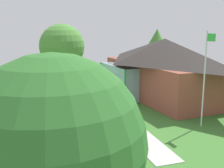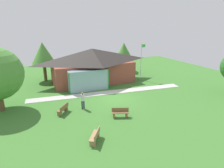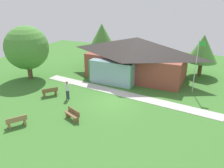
{
  "view_description": "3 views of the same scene",
  "coord_description": "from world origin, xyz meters",
  "px_view_note": "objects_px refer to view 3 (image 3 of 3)",
  "views": [
    {
      "loc": [
        17.37,
        -5.05,
        5.27
      ],
      "look_at": [
        -0.61,
        2.76,
        1.35
      ],
      "focal_mm": 42.93,
      "sensor_mm": 36.0,
      "label": 1
    },
    {
      "loc": [
        -8.24,
        -17.89,
        7.89
      ],
      "look_at": [
        0.18,
        1.61,
        1.16
      ],
      "focal_mm": 30.66,
      "sensor_mm": 36.0,
      "label": 2
    },
    {
      "loc": [
        8.0,
        -17.2,
        9.29
      ],
      "look_at": [
        -0.78,
        1.43,
        1.08
      ],
      "focal_mm": 36.97,
      "sensor_mm": 36.0,
      "label": 3
    }
  ],
  "objects_px": {
    "pavilion": "(135,57)",
    "tree_behind_pavilion_left": "(102,35)",
    "visitor_strolling_lawn": "(67,89)",
    "flagpole": "(196,64)",
    "bench_front_center": "(73,115)",
    "tree_behind_pavilion_right": "(203,49)",
    "tree_west_hedge": "(27,48)",
    "bench_front_left": "(17,121)",
    "bench_mid_left": "(50,92)"
  },
  "relations": [
    {
      "from": "pavilion",
      "to": "tree_behind_pavilion_left",
      "type": "xyz_separation_m",
      "value": [
        -6.05,
        3.38,
        1.52
      ]
    },
    {
      "from": "pavilion",
      "to": "visitor_strolling_lawn",
      "type": "distance_m",
      "value": 9.13
    },
    {
      "from": "visitor_strolling_lawn",
      "to": "tree_behind_pavilion_left",
      "type": "distance_m",
      "value": 12.24
    },
    {
      "from": "pavilion",
      "to": "flagpole",
      "type": "distance_m",
      "value": 7.0
    },
    {
      "from": "flagpole",
      "to": "bench_front_center",
      "type": "bearing_deg",
      "value": -129.69
    },
    {
      "from": "tree_behind_pavilion_left",
      "to": "bench_front_center",
      "type": "bearing_deg",
      "value": -71.22
    },
    {
      "from": "visitor_strolling_lawn",
      "to": "tree_behind_pavilion_left",
      "type": "xyz_separation_m",
      "value": [
        -2.42,
        11.64,
        2.91
      ]
    },
    {
      "from": "tree_behind_pavilion_right",
      "to": "visitor_strolling_lawn",
      "type": "bearing_deg",
      "value": -130.69
    },
    {
      "from": "pavilion",
      "to": "tree_behind_pavilion_left",
      "type": "bearing_deg",
      "value": 150.82
    },
    {
      "from": "bench_front_center",
      "to": "tree_west_hedge",
      "type": "bearing_deg",
      "value": -8.96
    },
    {
      "from": "tree_behind_pavilion_right",
      "to": "tree_west_hedge",
      "type": "xyz_separation_m",
      "value": [
        -17.6,
        -9.35,
        0.3
      ]
    },
    {
      "from": "tree_behind_pavilion_right",
      "to": "tree_west_hedge",
      "type": "height_order",
      "value": "tree_west_hedge"
    },
    {
      "from": "pavilion",
      "to": "tree_behind_pavilion_right",
      "type": "height_order",
      "value": "tree_behind_pavilion_right"
    },
    {
      "from": "bench_front_center",
      "to": "tree_behind_pavilion_right",
      "type": "height_order",
      "value": "tree_behind_pavilion_right"
    },
    {
      "from": "tree_west_hedge",
      "to": "tree_behind_pavilion_left",
      "type": "bearing_deg",
      "value": 61.77
    },
    {
      "from": "pavilion",
      "to": "visitor_strolling_lawn",
      "type": "relative_size",
      "value": 6.76
    },
    {
      "from": "visitor_strolling_lawn",
      "to": "pavilion",
      "type": "bearing_deg",
      "value": 61.74
    },
    {
      "from": "bench_front_left",
      "to": "visitor_strolling_lawn",
      "type": "bearing_deg",
      "value": 26.74
    },
    {
      "from": "tree_west_hedge",
      "to": "pavilion",
      "type": "bearing_deg",
      "value": 26.92
    },
    {
      "from": "bench_mid_left",
      "to": "pavilion",
      "type": "bearing_deg",
      "value": 4.9
    },
    {
      "from": "tree_behind_pavilion_left",
      "to": "tree_west_hedge",
      "type": "relative_size",
      "value": 0.91
    },
    {
      "from": "bench_front_left",
      "to": "bench_front_center",
      "type": "relative_size",
      "value": 0.96
    },
    {
      "from": "flagpole",
      "to": "tree_west_hedge",
      "type": "height_order",
      "value": "tree_west_hedge"
    },
    {
      "from": "tree_west_hedge",
      "to": "flagpole",
      "type": "bearing_deg",
      "value": 11.93
    },
    {
      "from": "bench_front_left",
      "to": "visitor_strolling_lawn",
      "type": "relative_size",
      "value": 0.86
    },
    {
      "from": "visitor_strolling_lawn",
      "to": "bench_mid_left",
      "type": "bearing_deg",
      "value": -179.09
    },
    {
      "from": "flagpole",
      "to": "tree_behind_pavilion_left",
      "type": "height_order",
      "value": "tree_behind_pavilion_left"
    },
    {
      "from": "bench_front_left",
      "to": "tree_behind_pavilion_right",
      "type": "relative_size",
      "value": 0.31
    },
    {
      "from": "tree_behind_pavilion_left",
      "to": "tree_west_hedge",
      "type": "distance_m",
      "value": 10.07
    },
    {
      "from": "flagpole",
      "to": "tree_west_hedge",
      "type": "xyz_separation_m",
      "value": [
        -17.56,
        -3.71,
        0.65
      ]
    },
    {
      "from": "pavilion",
      "to": "tree_west_hedge",
      "type": "bearing_deg",
      "value": -153.08
    },
    {
      "from": "bench_front_left",
      "to": "tree_behind_pavilion_right",
      "type": "bearing_deg",
      "value": 1.21
    },
    {
      "from": "bench_front_center",
      "to": "visitor_strolling_lawn",
      "type": "xyz_separation_m",
      "value": [
        -2.55,
        2.96,
        0.62
      ]
    },
    {
      "from": "visitor_strolling_lawn",
      "to": "flagpole",
      "type": "bearing_deg",
      "value": 27.45
    },
    {
      "from": "bench_front_center",
      "to": "tree_behind_pavilion_left",
      "type": "relative_size",
      "value": 0.29
    },
    {
      "from": "bench_mid_left",
      "to": "tree_behind_pavilion_left",
      "type": "bearing_deg",
      "value": 40.64
    },
    {
      "from": "visitor_strolling_lawn",
      "to": "tree_behind_pavilion_left",
      "type": "height_order",
      "value": "tree_behind_pavilion_left"
    },
    {
      "from": "bench_front_left",
      "to": "flagpole",
      "type": "bearing_deg",
      "value": -9.22
    },
    {
      "from": "bench_front_center",
      "to": "tree_behind_pavilion_right",
      "type": "relative_size",
      "value": 0.32
    },
    {
      "from": "bench_mid_left",
      "to": "tree_behind_pavilion_left",
      "type": "xyz_separation_m",
      "value": [
        -0.48,
        11.82,
        3.53
      ]
    },
    {
      "from": "visitor_strolling_lawn",
      "to": "tree_behind_pavilion_right",
      "type": "distance_m",
      "value": 16.14
    },
    {
      "from": "tree_behind_pavilion_right",
      "to": "pavilion",
      "type": "bearing_deg",
      "value": -150.4
    },
    {
      "from": "bench_front_left",
      "to": "tree_behind_pavilion_left",
      "type": "relative_size",
      "value": 0.27
    },
    {
      "from": "pavilion",
      "to": "tree_west_hedge",
      "type": "relative_size",
      "value": 1.96
    },
    {
      "from": "visitor_strolling_lawn",
      "to": "tree_behind_pavilion_right",
      "type": "xyz_separation_m",
      "value": [
        10.42,
        12.12,
        2.26
      ]
    },
    {
      "from": "visitor_strolling_lawn",
      "to": "tree_west_hedge",
      "type": "bearing_deg",
      "value": 154.38
    },
    {
      "from": "bench_front_center",
      "to": "visitor_strolling_lawn",
      "type": "relative_size",
      "value": 0.89
    },
    {
      "from": "bench_mid_left",
      "to": "bench_front_center",
      "type": "height_order",
      "value": "same"
    },
    {
      "from": "bench_front_left",
      "to": "visitor_strolling_lawn",
      "type": "distance_m",
      "value": 5.63
    },
    {
      "from": "bench_front_center",
      "to": "bench_mid_left",
      "type": "bearing_deg",
      "value": -10.22
    }
  ]
}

